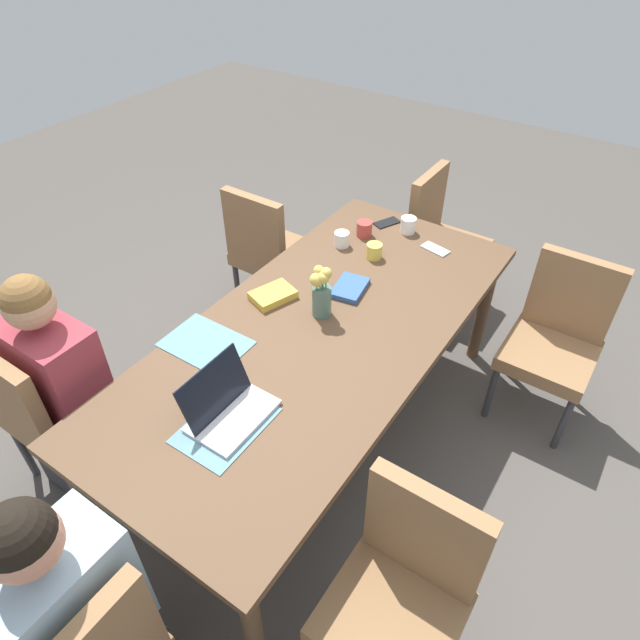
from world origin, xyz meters
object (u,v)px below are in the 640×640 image
Objects in this scene: chair_head_right_left_far at (440,235)px; coffee_mug_centre_right at (374,251)px; phone_black at (387,223)px; book_blue_cover at (350,288)px; chair_near_right_far at (557,334)px; book_red_cover at (273,295)px; person_far_left_near at (70,400)px; chair_far_right_near at (268,247)px; flower_vase at (321,291)px; chair_far_left_near at (49,409)px; coffee_mug_near_right at (364,229)px; dining_table at (320,340)px; chair_near_right_mid at (404,587)px; phone_silver at (435,249)px; person_head_left_left_mid at (82,630)px; coffee_mug_centre_left at (408,225)px; laptop_head_left_left_mid at (227,408)px; coffee_mug_near_left at (342,239)px.

chair_head_right_left_far is 10.90× the size of coffee_mug_centre_right.
book_blue_cover is at bearing 38.12° from phone_black.
chair_near_right_far is 1.03m from coffee_mug_centre_right.
book_red_cover is at bearing 169.14° from chair_head_right_left_far.
person_far_left_near is 1.33× the size of chair_far_right_near.
phone_black is at bearing 85.45° from chair_near_right_far.
flower_vase is (-1.36, 0.01, 0.39)m from chair_head_right_left_far.
coffee_mug_near_right is (1.67, -0.62, 0.30)m from chair_far_left_near.
coffee_mug_near_right reaches higher than dining_table.
flower_vase is (0.78, 0.86, 0.39)m from chair_near_right_mid.
chair_far_left_near is 10.45× the size of coffee_mug_near_right.
phone_silver is at bearing -9.75° from dining_table.
phone_black is at bearing -3.90° from phone_silver.
book_blue_cover is (0.26, -0.27, -0.01)m from book_red_cover.
chair_head_right_left_far is at bearing 58.63° from chair_near_right_far.
coffee_mug_near_right is at bearing 43.81° from coffee_mug_centre_right.
coffee_mug_centre_right is 0.32m from book_blue_cover.
chair_head_right_left_far is 1.00× the size of chair_near_right_far.
chair_far_right_near is at bearing 96.27° from chair_near_right_far.
person_head_left_left_mid reaches higher than phone_black.
book_red_cover is at bearing 164.38° from coffee_mug_centre_left.
person_far_left_near is 5.97× the size of book_blue_cover.
person_head_left_left_mid is 3.73× the size of laptop_head_left_left_mid.
coffee_mug_near_left is at bearing 144.68° from coffee_mug_centre_left.
chair_head_right_left_far is 10.45× the size of coffee_mug_near_right.
chair_near_right_mid reaches higher than book_blue_cover.
coffee_mug_near_left reaches higher than book_blue_cover.
coffee_mug_near_right is 0.52m from book_blue_cover.
phone_black is (0.92, -0.11, -0.02)m from book_red_cover.
coffee_mug_centre_left is 0.33m from coffee_mug_centre_right.
chair_far_left_near is 2.48m from chair_near_right_far.
chair_near_right_mid reaches higher than coffee_mug_near_right.
dining_table is 0.62m from laptop_head_left_left_mid.
chair_head_right_left_far is (2.84, 0.08, -0.03)m from person_head_left_left_mid.
dining_table is 7.05× the size of laptop_head_left_left_mid.
dining_table is 15.05× the size of phone_silver.
chair_far_left_near is at bearing 140.14° from flower_vase.
book_red_cover is (0.75, 1.12, 0.28)m from chair_near_right_mid.
coffee_mug_centre_right is (1.51, -0.77, 0.30)m from chair_far_left_near.
chair_near_right_far is 0.97m from coffee_mug_centre_left.
coffee_mug_centre_right is 0.41× the size of book_red_cover.
person_head_left_left_mid is 13.50× the size of coffee_mug_centre_left.
chair_far_left_near reaches higher than coffee_mug_centre_right.
laptop_head_left_left_mid is (-1.50, 0.87, 0.30)m from chair_near_right_far.
flower_vase is at bearing -39.86° from chair_far_left_near.
person_head_left_left_mid is (-0.59, -0.84, 0.00)m from person_far_left_near.
chair_head_right_left_far reaches higher than phone_black.
chair_near_right_far is at bearing -167.06° from phone_silver.
laptop_head_left_left_mid is (0.20, -0.79, 0.28)m from person_far_left_near.
chair_head_right_left_far is 2.30m from chair_near_right_mid.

